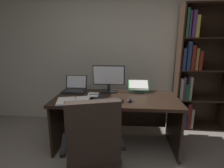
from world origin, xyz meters
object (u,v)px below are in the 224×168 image
(bookshelf, at_px, (196,72))
(office_chair, at_px, (93,153))
(computer_mouse, at_px, (129,100))
(open_binder, at_px, (75,101))
(desk, at_px, (116,109))
(monitor, at_px, (109,79))
(pen, at_px, (94,94))
(reading_stand_with_book, at_px, (139,86))
(laptop, at_px, (75,88))
(keyboard, at_px, (106,100))
(notepad, at_px, (93,95))

(bookshelf, distance_m, office_chair, 2.18)
(computer_mouse, xyz_separation_m, open_binder, (-0.68, -0.05, -0.01))
(bookshelf, xyz_separation_m, office_chair, (-1.47, -1.50, -0.56))
(desk, bearing_deg, bookshelf, 25.57)
(monitor, height_order, pen, monitor)
(desk, height_order, office_chair, office_chair)
(computer_mouse, xyz_separation_m, reading_stand_with_book, (0.15, 0.47, 0.06))
(bookshelf, distance_m, laptop, 2.00)
(office_chair, xyz_separation_m, open_binder, (-0.33, 0.60, 0.33))
(computer_mouse, distance_m, open_binder, 0.69)
(office_chair, height_order, monitor, monitor)
(keyboard, xyz_separation_m, computer_mouse, (0.30, 0.00, 0.01))
(monitor, distance_m, keyboard, 0.46)
(open_binder, height_order, pen, open_binder)
(desk, relative_size, laptop, 5.07)
(keyboard, bearing_deg, bookshelf, 31.12)
(desk, bearing_deg, notepad, 179.98)
(computer_mouse, relative_size, open_binder, 0.20)
(office_chair, bearing_deg, monitor, 72.01)
(laptop, height_order, reading_stand_with_book, laptop)
(keyboard, bearing_deg, computer_mouse, 0.00)
(reading_stand_with_book, bearing_deg, keyboard, -133.80)
(bookshelf, height_order, computer_mouse, bookshelf)
(office_chair, xyz_separation_m, computer_mouse, (0.35, 0.65, 0.34))
(keyboard, height_order, reading_stand_with_book, reading_stand_with_book)
(laptop, relative_size, computer_mouse, 3.21)
(bookshelf, xyz_separation_m, open_binder, (-1.80, -0.91, -0.23))
(office_chair, xyz_separation_m, notepad, (-0.16, 0.88, 0.32))
(open_binder, distance_m, notepad, 0.34)
(open_binder, bearing_deg, reading_stand_with_book, 18.57)
(bookshelf, xyz_separation_m, reading_stand_with_book, (-0.97, -0.38, -0.17))
(desk, height_order, reading_stand_with_book, reading_stand_with_book)
(bookshelf, bearing_deg, office_chair, -134.41)
(desk, bearing_deg, keyboard, -117.54)
(keyboard, bearing_deg, office_chair, -94.62)
(office_chair, distance_m, keyboard, 0.73)
(bookshelf, bearing_deg, laptop, -167.38)
(laptop, bearing_deg, computer_mouse, -27.16)
(laptop, distance_m, computer_mouse, 0.93)
(laptop, relative_size, reading_stand_with_book, 1.08)
(notepad, bearing_deg, keyboard, -48.82)
(laptop, height_order, notepad, laptop)
(desk, relative_size, notepad, 8.06)
(office_chair, relative_size, pen, 7.19)
(reading_stand_with_book, xyz_separation_m, pen, (-0.64, -0.24, -0.06))
(laptop, bearing_deg, desk, -16.00)
(reading_stand_with_book, bearing_deg, laptop, -177.04)
(computer_mouse, distance_m, notepad, 0.56)
(office_chair, distance_m, monitor, 1.19)
(keyboard, relative_size, computer_mouse, 4.04)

